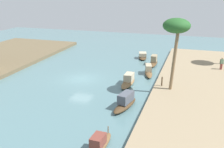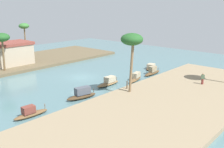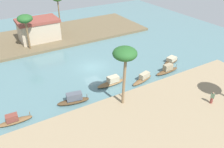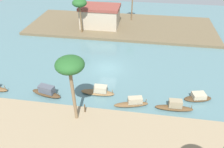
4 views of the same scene
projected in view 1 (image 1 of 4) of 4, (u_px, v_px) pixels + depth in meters
name	position (u px, v px, depth m)	size (l,w,h in m)	color
river_water	(81.00, 79.00, 32.25)	(68.42, 68.42, 0.00)	slate
riverbank_left	(223.00, 92.00, 27.57)	(36.50, 13.93, 0.48)	#937F60
sampan_near_left_bank	(149.00, 71.00, 33.79)	(4.01, 1.78, 1.20)	brown
sampan_with_red_awning	(125.00, 102.00, 24.43)	(4.05, 1.82, 1.42)	#47331E
sampan_downstream_large	(143.00, 56.00, 41.30)	(3.46, 1.92, 0.93)	#47331E
sampan_upstream_small	(99.00, 144.00, 18.15)	(3.72, 1.05, 1.18)	brown
sampan_midstream	(128.00, 81.00, 30.39)	(4.15, 1.15, 1.20)	brown
sampan_foreground	(154.00, 61.00, 38.01)	(4.25, 1.05, 1.36)	brown
person_on_near_bank	(222.00, 64.00, 34.16)	(0.43, 0.48, 1.54)	brown
mooring_post	(162.00, 81.00, 28.49)	(0.14, 0.14, 1.02)	#4C3823
palm_tree_left_near	(176.00, 28.00, 25.75)	(2.66, 2.66, 7.29)	#7F6647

